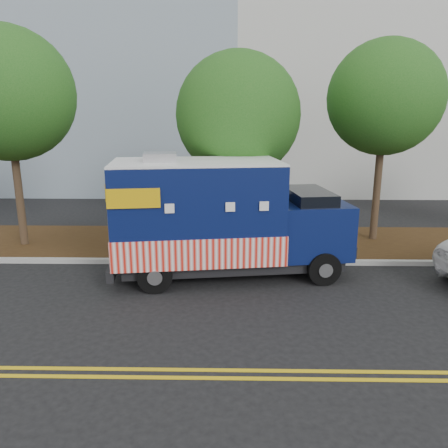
{
  "coord_description": "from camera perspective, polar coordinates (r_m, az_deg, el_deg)",
  "views": [
    {
      "loc": [
        1.76,
        -11.56,
        4.6
      ],
      "look_at": [
        1.53,
        0.6,
        1.5
      ],
      "focal_mm": 35.0,
      "sensor_mm": 36.0,
      "label": 1
    }
  ],
  "objects": [
    {
      "name": "ground",
      "position": [
        12.57,
        -7.11,
        -7.28
      ],
      "size": [
        120.0,
        120.0,
        0.0
      ],
      "primitive_type": "plane",
      "color": "black",
      "rests_on": "ground"
    },
    {
      "name": "curb",
      "position": [
        13.84,
        -6.31,
        -4.87
      ],
      "size": [
        120.0,
        0.18,
        0.15
      ],
      "primitive_type": "cube",
      "color": "#9E9E99",
      "rests_on": "ground"
    },
    {
      "name": "mulch_strip",
      "position": [
        15.82,
        -5.35,
        -2.38
      ],
      "size": [
        120.0,
        4.0,
        0.15
      ],
      "primitive_type": "cube",
      "color": "black",
      "rests_on": "ground"
    },
    {
      "name": "centerline_near",
      "position": [
        8.65,
        -11.41,
        -18.1
      ],
      "size": [
        120.0,
        0.1,
        0.01
      ],
      "primitive_type": "cube",
      "color": "gold",
      "rests_on": "ground"
    },
    {
      "name": "centerline_far",
      "position": [
        8.44,
        -11.79,
        -19.0
      ],
      "size": [
        120.0,
        0.1,
        0.01
      ],
      "primitive_type": "cube",
      "color": "gold",
      "rests_on": "ground"
    },
    {
      "name": "tree_a",
      "position": [
        16.26,
        -26.45,
        14.92
      ],
      "size": [
        4.3,
        4.3,
        7.34
      ],
      "color": "#38281C",
      "rests_on": "ground"
    },
    {
      "name": "tree_b",
      "position": [
        14.89,
        1.84,
        14.01
      ],
      "size": [
        4.14,
        4.14,
        6.61
      ],
      "color": "#38281C",
      "rests_on": "ground"
    },
    {
      "name": "tree_c",
      "position": [
        16.27,
        20.28,
        15.17
      ],
      "size": [
        3.87,
        3.87,
        7.03
      ],
      "color": "#38281C",
      "rests_on": "ground"
    },
    {
      "name": "sign_post",
      "position": [
        14.19,
        -12.79,
        0.08
      ],
      "size": [
        0.06,
        0.06,
        2.4
      ],
      "primitive_type": "cube",
      "color": "#473828",
      "rests_on": "ground"
    },
    {
      "name": "food_truck",
      "position": [
        12.43,
        -0.76,
        0.4
      ],
      "size": [
        7.03,
        3.4,
        3.56
      ],
      "rotation": [
        0.0,
        0.0,
        0.14
      ],
      "color": "black",
      "rests_on": "ground"
    }
  ]
}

